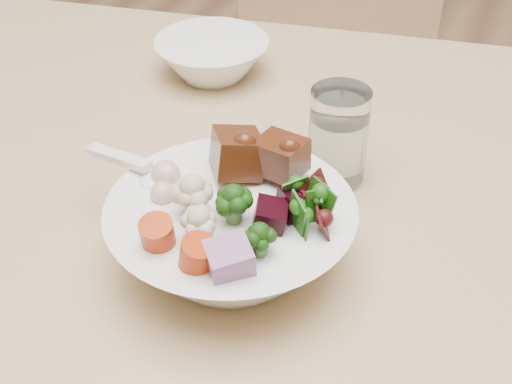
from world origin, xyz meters
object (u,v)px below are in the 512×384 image
(side_bowl, at_px, (212,58))
(dining_table, at_px, (437,303))
(chair_far, at_px, (332,89))
(food_bowl, at_px, (234,231))
(water_glass, at_px, (338,140))

(side_bowl, bearing_deg, dining_table, -32.56)
(chair_far, height_order, food_bowl, chair_far)
(dining_table, bearing_deg, food_bowl, -160.75)
(dining_table, xyz_separation_m, side_bowl, (-0.34, 0.22, 0.10))
(side_bowl, bearing_deg, water_glass, -36.16)
(side_bowl, bearing_deg, food_bowl, -62.11)
(water_glass, xyz_separation_m, side_bowl, (-0.21, 0.16, -0.02))
(dining_table, xyz_separation_m, water_glass, (-0.13, 0.06, 0.12))
(chair_far, bearing_deg, food_bowl, -95.32)
(chair_far, xyz_separation_m, water_glass, (0.17, -0.61, 0.30))
(chair_far, distance_m, water_glass, 0.70)
(dining_table, height_order, food_bowl, food_bowl)
(dining_table, distance_m, water_glass, 0.19)
(food_bowl, bearing_deg, chair_far, 99.36)
(dining_table, relative_size, water_glass, 16.40)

